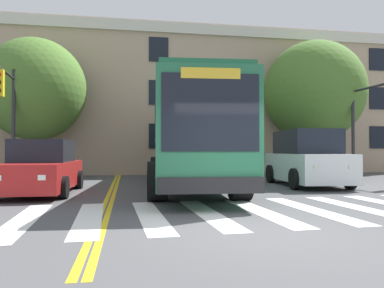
{
  "coord_description": "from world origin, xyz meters",
  "views": [
    {
      "loc": [
        -2.21,
        -6.13,
        1.4
      ],
      "look_at": [
        -0.02,
        6.59,
        1.61
      ],
      "focal_mm": 35.0,
      "sensor_mm": 36.0,
      "label": 1
    }
  ],
  "objects_px": {
    "city_bus": "(188,137)",
    "traffic_light_far_corner": "(7,104)",
    "car_white_far_lane": "(306,159)",
    "traffic_light_near_corner": "(381,109)",
    "traffic_light_overhead": "(219,109)",
    "car_red_near_lane": "(43,169)",
    "street_tree_curbside_large": "(314,92)",
    "street_tree_curbside_small": "(35,90)"
  },
  "relations": [
    {
      "from": "city_bus",
      "to": "traffic_light_far_corner",
      "type": "distance_m",
      "value": 7.57
    },
    {
      "from": "city_bus",
      "to": "car_white_far_lane",
      "type": "relative_size",
      "value": 2.4
    },
    {
      "from": "traffic_light_near_corner",
      "to": "traffic_light_overhead",
      "type": "relative_size",
      "value": 0.97
    },
    {
      "from": "car_red_near_lane",
      "to": "traffic_light_overhead",
      "type": "xyz_separation_m",
      "value": [
        6.84,
        4.07,
        2.53
      ]
    },
    {
      "from": "city_bus",
      "to": "car_red_near_lane",
      "type": "xyz_separation_m",
      "value": [
        -4.93,
        -1.03,
        -1.1
      ]
    },
    {
      "from": "car_red_near_lane",
      "to": "traffic_light_overhead",
      "type": "relative_size",
      "value": 0.94
    },
    {
      "from": "car_red_near_lane",
      "to": "street_tree_curbside_large",
      "type": "bearing_deg",
      "value": 27.86
    },
    {
      "from": "car_red_near_lane",
      "to": "traffic_light_far_corner",
      "type": "bearing_deg",
      "value": 121.44
    },
    {
      "from": "traffic_light_far_corner",
      "to": "traffic_light_overhead",
      "type": "xyz_separation_m",
      "value": [
        8.95,
        0.62,
        0.05
      ]
    },
    {
      "from": "traffic_light_overhead",
      "to": "street_tree_curbside_large",
      "type": "distance_m",
      "value": 6.99
    },
    {
      "from": "car_white_far_lane",
      "to": "traffic_light_overhead",
      "type": "relative_size",
      "value": 0.97
    },
    {
      "from": "traffic_light_near_corner",
      "to": "street_tree_curbside_large",
      "type": "xyz_separation_m",
      "value": [
        -0.75,
        4.66,
        1.45
      ]
    },
    {
      "from": "car_white_far_lane",
      "to": "city_bus",
      "type": "bearing_deg",
      "value": -179.84
    },
    {
      "from": "car_white_far_lane",
      "to": "traffic_light_near_corner",
      "type": "relative_size",
      "value": 1.0
    },
    {
      "from": "city_bus",
      "to": "traffic_light_overhead",
      "type": "distance_m",
      "value": 3.87
    },
    {
      "from": "traffic_light_near_corner",
      "to": "traffic_light_far_corner",
      "type": "relative_size",
      "value": 0.99
    },
    {
      "from": "city_bus",
      "to": "street_tree_curbside_large",
      "type": "xyz_separation_m",
      "value": [
        8.15,
        5.88,
        2.81
      ]
    },
    {
      "from": "street_tree_curbside_small",
      "to": "car_white_far_lane",
      "type": "bearing_deg",
      "value": -27.08
    },
    {
      "from": "city_bus",
      "to": "car_white_far_lane",
      "type": "xyz_separation_m",
      "value": [
        4.73,
        0.01,
        -0.86
      ]
    },
    {
      "from": "car_red_near_lane",
      "to": "traffic_light_near_corner",
      "type": "relative_size",
      "value": 0.97
    },
    {
      "from": "street_tree_curbside_large",
      "to": "car_white_far_lane",
      "type": "bearing_deg",
      "value": -120.24
    },
    {
      "from": "city_bus",
      "to": "traffic_light_near_corner",
      "type": "relative_size",
      "value": 2.4
    },
    {
      "from": "city_bus",
      "to": "street_tree_curbside_small",
      "type": "relative_size",
      "value": 1.66
    },
    {
      "from": "traffic_light_far_corner",
      "to": "street_tree_curbside_small",
      "type": "relative_size",
      "value": 0.7
    },
    {
      "from": "city_bus",
      "to": "traffic_light_near_corner",
      "type": "distance_m",
      "value": 9.09
    },
    {
      "from": "car_red_near_lane",
      "to": "street_tree_curbside_small",
      "type": "relative_size",
      "value": 0.67
    },
    {
      "from": "car_red_near_lane",
      "to": "city_bus",
      "type": "bearing_deg",
      "value": 11.8
    },
    {
      "from": "car_white_far_lane",
      "to": "street_tree_curbside_small",
      "type": "relative_size",
      "value": 0.69
    },
    {
      "from": "car_white_far_lane",
      "to": "traffic_light_overhead",
      "type": "distance_m",
      "value": 4.72
    },
    {
      "from": "traffic_light_near_corner",
      "to": "city_bus",
      "type": "bearing_deg",
      "value": -172.18
    },
    {
      "from": "car_red_near_lane",
      "to": "street_tree_curbside_large",
      "type": "xyz_separation_m",
      "value": [
        13.07,
        6.91,
        3.92
      ]
    },
    {
      "from": "city_bus",
      "to": "traffic_light_far_corner",
      "type": "bearing_deg",
      "value": 160.99
    },
    {
      "from": "car_red_near_lane",
      "to": "car_white_far_lane",
      "type": "relative_size",
      "value": 0.98
    },
    {
      "from": "traffic_light_far_corner",
      "to": "traffic_light_overhead",
      "type": "relative_size",
      "value": 0.97
    },
    {
      "from": "city_bus",
      "to": "street_tree_curbside_small",
      "type": "xyz_separation_m",
      "value": [
        -6.8,
        5.9,
        2.52
      ]
    },
    {
      "from": "city_bus",
      "to": "traffic_light_overhead",
      "type": "bearing_deg",
      "value": 57.79
    },
    {
      "from": "car_red_near_lane",
      "to": "traffic_light_far_corner",
      "type": "distance_m",
      "value": 4.74
    },
    {
      "from": "traffic_light_near_corner",
      "to": "street_tree_curbside_large",
      "type": "distance_m",
      "value": 4.94
    },
    {
      "from": "car_white_far_lane",
      "to": "traffic_light_far_corner",
      "type": "xyz_separation_m",
      "value": [
        -11.76,
        2.41,
        2.23
      ]
    },
    {
      "from": "traffic_light_far_corner",
      "to": "street_tree_curbside_small",
      "type": "xyz_separation_m",
      "value": [
        0.24,
        3.48,
        1.15
      ]
    },
    {
      "from": "traffic_light_overhead",
      "to": "street_tree_curbside_small",
      "type": "distance_m",
      "value": 9.24
    },
    {
      "from": "traffic_light_near_corner",
      "to": "street_tree_curbside_large",
      "type": "height_order",
      "value": "street_tree_curbside_large"
    }
  ]
}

